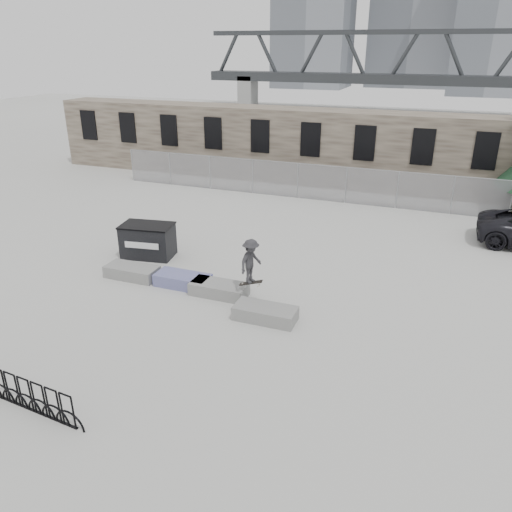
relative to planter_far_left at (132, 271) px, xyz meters
The scene contains 11 objects.
ground 2.81m from the planter_far_left, ahead, with size 120.00×120.00×0.00m, color #BABAB5.
stone_wall 16.51m from the planter_far_left, 80.16° to the left, with size 36.00×2.58×4.50m.
chainlink_fence 12.75m from the planter_far_left, 77.27° to the left, with size 22.06×0.06×2.02m.
planter_far_left is the anchor object (origin of this frame).
planter_center_left 2.14m from the planter_far_left, ahead, with size 2.00×0.90×0.45m.
planter_center_right 3.67m from the planter_far_left, ahead, with size 2.00×0.90×0.45m.
planter_offset 5.88m from the planter_far_left, 11.38° to the right, with size 2.00×0.90×0.45m.
dumpster 2.12m from the planter_far_left, 104.56° to the left, with size 2.27×1.59×1.38m.
bike_rack 7.26m from the planter_far_left, 80.51° to the right, with size 4.92×0.49×0.90m.
truss_bridge 56.52m from the planter_far_left, 76.88° to the left, with size 70.00×3.00×9.80m.
skateboarder 5.10m from the planter_far_left, ahead, with size 0.81×1.11×1.67m.
Camera 1 is at (7.65, -14.17, 8.14)m, focal length 35.00 mm.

